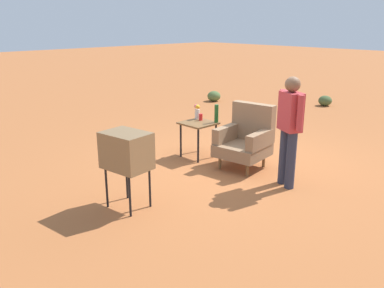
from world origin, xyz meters
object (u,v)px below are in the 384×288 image
armchair (246,138)px  flower_vase (197,111)px  bottle_wine_green (216,114)px  person_standing (290,125)px  soda_can_red (201,117)px  side_table (198,128)px  tv_on_stand (127,151)px

armchair → flower_vase: (-1.11, -0.05, 0.30)m
armchair → bottle_wine_green: armchair is taller
person_standing → soda_can_red: size_ratio=13.44×
person_standing → flower_vase: size_ratio=6.19×
armchair → bottle_wine_green: size_ratio=3.31×
side_table → bottle_wine_green: bearing=45.5°
soda_can_red → flower_vase: size_ratio=0.46×
soda_can_red → flower_vase: bearing=164.4°
bottle_wine_green → flower_vase: size_ratio=1.21×
armchair → soda_can_red: 1.01m
bottle_wine_green → armchair: bearing=-0.4°
side_table → bottle_wine_green: (0.22, 0.23, 0.26)m
armchair → tv_on_stand: armchair is taller
armchair → person_standing: person_standing is taller
soda_can_red → bottle_wine_green: bearing=17.4°
armchair → person_standing: (0.95, -0.21, 0.44)m
person_standing → bottle_wine_green: (-1.64, 0.22, -0.13)m
armchair → flower_vase: armchair is taller
side_table → flower_vase: (-0.20, 0.17, 0.25)m
person_standing → soda_can_red: bearing=176.4°
person_standing → flower_vase: (-2.07, 0.16, -0.14)m
armchair → soda_can_red: armchair is taller
side_table → soda_can_red: soda_can_red is taller
tv_on_stand → person_standing: bearing=64.0°
side_table → tv_on_stand: (0.83, -2.12, 0.23)m
armchair → bottle_wine_green: 0.75m
tv_on_stand → soda_can_red: tv_on_stand is taller
person_standing → side_table: bearing=-179.6°
person_standing → armchair: bearing=167.5°
soda_can_red → bottle_wine_green: size_ratio=0.38×
armchair → soda_can_red: size_ratio=8.69×
soda_can_red → tv_on_stand: bearing=-68.2°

